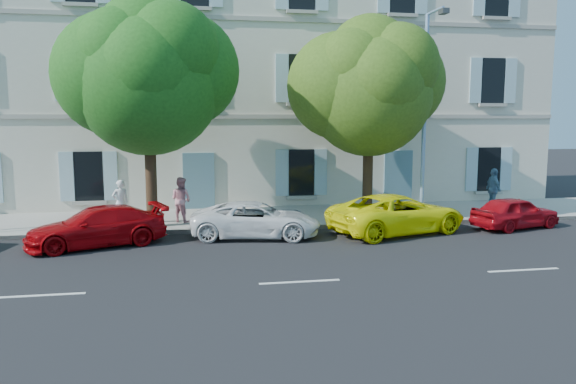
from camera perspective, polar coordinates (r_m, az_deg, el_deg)
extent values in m
plane|color=black|center=(17.68, -1.35, -5.42)|extent=(90.00, 90.00, 0.00)
cube|color=#A09E96|center=(21.98, -3.13, -2.62)|extent=(36.00, 4.50, 0.15)
cube|color=#9E998E|center=(19.87, -2.36, -3.72)|extent=(36.00, 0.16, 0.16)
cube|color=beige|center=(27.41, -4.72, 11.84)|extent=(28.00, 7.00, 12.00)
imported|color=#A20409|center=(18.42, -18.86, -3.35)|extent=(4.56, 3.02, 1.23)
imported|color=white|center=(18.74, -3.27, -2.82)|extent=(4.55, 2.67, 1.19)
imported|color=#FFFA0A|center=(19.71, 11.05, -2.18)|extent=(5.33, 3.59, 1.36)
imported|color=#A40A13|center=(21.79, 22.07, -1.93)|extent=(3.63, 2.22, 1.16)
cylinder|color=#3A2819|center=(20.20, -13.73, 0.96)|extent=(0.39, 0.39, 3.14)
ellipsoid|color=#236C1B|center=(20.11, -14.05, 10.77)|extent=(5.02, 5.02, 5.52)
cylinder|color=#3A2819|center=(21.81, 8.09, 1.33)|extent=(0.39, 0.39, 2.94)
ellipsoid|color=#47711C|center=(21.69, 8.25, 9.91)|extent=(4.77, 4.77, 5.25)
cylinder|color=#7293BF|center=(21.40, 13.67, 7.19)|extent=(0.15, 0.15, 7.51)
cylinder|color=#7293BF|center=(21.12, 14.76, 17.39)|extent=(0.14, 1.32, 0.09)
cube|color=#383A3D|center=(20.51, 15.55, 17.26)|extent=(0.25, 0.43, 0.17)
imported|color=silver|center=(20.91, -16.65, -1.01)|extent=(0.70, 0.60, 1.63)
imported|color=#C57E8B|center=(20.94, -10.81, -0.76)|extent=(1.02, 0.99, 1.66)
imported|color=#547D9A|center=(24.64, 20.15, 0.26)|extent=(0.45, 1.03, 1.74)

